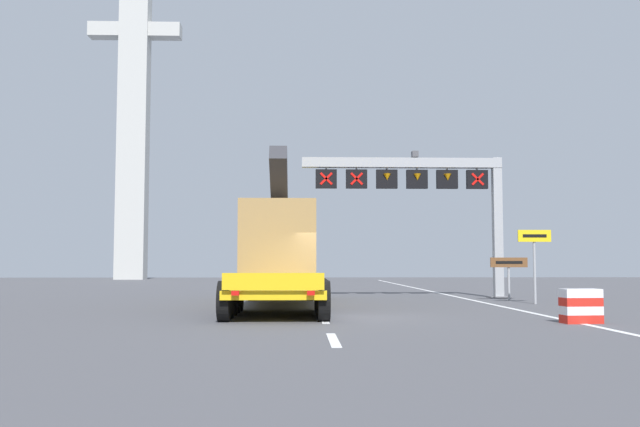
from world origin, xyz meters
The scene contains 9 objects.
ground centered at (0.00, 0.00, 0.00)m, with size 112.00×112.00×0.00m, color #4C4C51.
lane_markings centered at (-0.45, 11.80, 0.01)m, with size 0.20×38.20×0.01m.
edge_line_right centered at (6.20, 12.00, 0.01)m, with size 0.20×63.00×0.01m, color silver.
overhead_lane_gantry centered at (4.68, 10.93, 5.10)m, with size 9.38×0.90×6.69m.
heavy_haul_truck_yellow centered at (-1.83, 5.96, 1.99)m, with size 3.02×14.06×5.30m.
exit_sign_yellow centered at (7.97, 6.26, 2.11)m, with size 1.29×0.15×2.86m.
tourist_info_sign_brown centered at (7.73, 8.79, 1.39)m, with size 1.58×0.15×1.81m.
crash_barrier_striped centered at (6.24, -2.23, 0.45)m, with size 1.04×0.59×0.90m.
bridge_pylon_distant centered at (-17.42, 47.29, 20.19)m, with size 9.00×2.00×39.59m.
Camera 1 is at (-1.17, -20.28, 1.58)m, focal length 38.84 mm.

